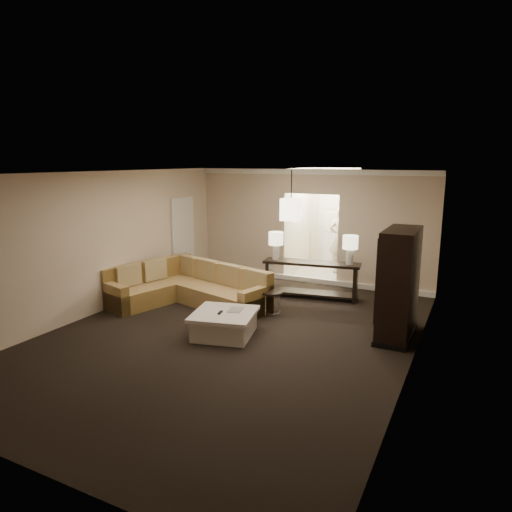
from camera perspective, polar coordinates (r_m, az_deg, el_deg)
The scene contains 19 objects.
ground at distance 8.14m, azimuth -3.07°, elevation -9.79°, with size 8.00×8.00×0.00m, color black.
wall_back at distance 11.34m, azimuth 6.83°, elevation 3.66°, with size 6.00×0.04×2.80m, color #C9B298.
wall_front at distance 4.82m, azimuth -27.61°, elevation -9.00°, with size 6.00×0.04×2.80m, color #C9B298.
wall_left at distance 9.56m, azimuth -19.05°, elevation 1.56°, with size 0.04×8.00×2.80m, color #C9B298.
wall_right at distance 6.81m, azimuth 19.37°, elevation -2.44°, with size 0.04×8.00×2.80m, color #C9B298.
ceiling at distance 7.57m, azimuth -3.31°, elevation 10.31°, with size 6.00×8.00×0.02m, color silver.
crown_molding at distance 11.18m, azimuth 6.92°, elevation 10.39°, with size 6.00×0.10×0.12m, color white.
baseboard at distance 11.56m, azimuth 6.59°, elevation -2.96°, with size 6.00×0.10×0.12m, color white.
side_door at distance 11.70m, azimuth -9.10°, elevation 2.11°, with size 0.05×0.90×2.10m, color silver.
foyer at distance 12.61m, azimuth 8.88°, elevation 3.98°, with size 1.44×2.02×2.80m.
sectional_sofa at distance 9.83m, azimuth -8.55°, elevation -3.98°, with size 3.35×2.44×0.86m.
coffee_table at distance 8.05m, azimuth -3.98°, elevation -8.41°, with size 1.27×1.27×0.44m.
console_table at distance 10.17m, azimuth 6.93°, elevation -2.55°, with size 2.17×0.81×0.82m.
armoire at distance 8.15m, azimuth 17.37°, elevation -3.62°, with size 0.56×1.31×1.89m.
drink_table at distance 8.93m, azimuth 2.03°, elevation -5.36°, with size 0.40×0.40×0.50m.
table_lamp_left at distance 10.18m, azimuth 2.51°, elevation 1.86°, with size 0.33×0.33×0.63m.
table_lamp_right at distance 9.90m, azimuth 11.70°, elevation 1.33°, with size 0.33×0.33×0.63m.
pendant_light at distance 10.06m, azimuth 4.40°, elevation 5.84°, with size 0.38×0.38×1.09m.
person at distance 12.40m, azimuth 10.64°, elevation 2.47°, with size 0.74×0.49×2.04m, color beige.
Camera 1 is at (3.74, -6.58, 3.01)m, focal length 32.00 mm.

